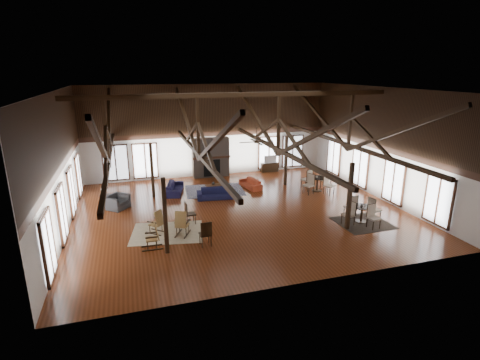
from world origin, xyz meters
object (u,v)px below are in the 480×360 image
object	(u,v)px
sofa_orange	(251,183)
tv_console	(269,167)
sofa_navy_left	(175,188)
armchair	(117,202)
coffee_table	(215,186)
cafe_table_far	(317,182)
sofa_navy_front	(216,193)
cafe_table_near	(362,211)

from	to	relation	value
sofa_orange	tv_console	xyz separation A→B (m)	(2.45, 3.23, 0.04)
sofa_navy_left	tv_console	xyz separation A→B (m)	(6.95, 2.93, 0.01)
sofa_navy_left	tv_console	world-z (taller)	tv_console
armchair	sofa_orange	bearing A→B (deg)	-39.43
coffee_table	cafe_table_far	bearing A→B (deg)	-22.88
coffee_table	cafe_table_far	size ratio (longest dim) A/B	0.52
sofa_navy_front	armchair	size ratio (longest dim) A/B	1.89
sofa_navy_front	tv_console	world-z (taller)	tv_console
sofa_navy_front	tv_console	xyz separation A→B (m)	(4.93, 4.55, 0.01)
sofa_navy_left	sofa_navy_front	bearing A→B (deg)	-114.66
sofa_navy_left	coffee_table	xyz separation A→B (m)	(2.29, -0.40, 0.06)
sofa_orange	tv_console	world-z (taller)	tv_console
sofa_navy_left	sofa_orange	size ratio (longest dim) A/B	1.15
armchair	sofa_navy_front	bearing A→B (deg)	-49.04
sofa_navy_left	tv_console	size ratio (longest dim) A/B	1.68
cafe_table_near	tv_console	bearing A→B (deg)	95.04
sofa_orange	coffee_table	size ratio (longest dim) A/B	1.56
sofa_navy_front	armchair	bearing A→B (deg)	-173.17
sofa_navy_left	coffee_table	world-z (taller)	sofa_navy_left
sofa_navy_front	cafe_table_near	size ratio (longest dim) A/B	0.96
coffee_table	cafe_table_near	distance (m)	8.48
sofa_navy_front	sofa_navy_left	world-z (taller)	sofa_navy_left
sofa_navy_left	tv_console	distance (m)	7.54
sofa_navy_front	cafe_table_far	bearing A→B (deg)	2.63
sofa_orange	cafe_table_far	xyz separation A→B (m)	(3.56, -1.72, 0.31)
sofa_navy_front	coffee_table	world-z (taller)	sofa_navy_front
tv_console	sofa_orange	bearing A→B (deg)	-127.17
cafe_table_far	tv_console	xyz separation A→B (m)	(-1.11, 4.95, -0.26)
coffee_table	cafe_table_near	bearing A→B (deg)	-56.59
sofa_orange	armchair	distance (m)	7.79
cafe_table_far	armchair	bearing A→B (deg)	178.20
coffee_table	cafe_table_far	world-z (taller)	cafe_table_far
sofa_navy_left	sofa_orange	bearing A→B (deg)	-79.77
armchair	cafe_table_near	distance (m)	12.14
coffee_table	armchair	xyz separation A→B (m)	(-5.47, -1.26, -0.01)
coffee_table	armchair	world-z (taller)	armchair
armchair	tv_console	xyz separation A→B (m)	(10.12, 4.60, -0.04)
cafe_table_far	tv_console	size ratio (longest dim) A/B	1.80
armchair	cafe_table_far	distance (m)	11.24
sofa_orange	armchair	size ratio (longest dim) A/B	1.66
sofa_navy_left	armchair	distance (m)	3.58
sofa_navy_left	cafe_table_far	bearing A→B (deg)	-89.98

